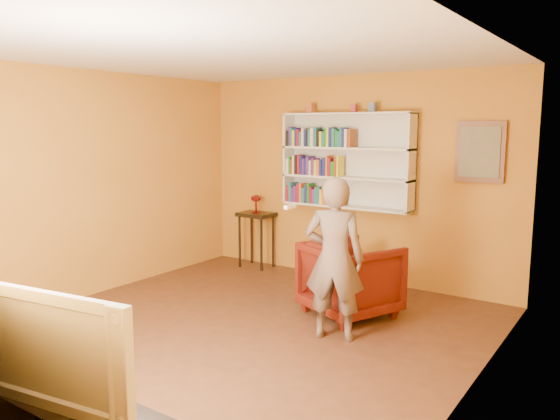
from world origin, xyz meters
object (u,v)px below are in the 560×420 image
(console_table, at_px, (256,222))
(ruby_lustre, at_px, (256,200))
(bookshelf, at_px, (348,161))
(person, at_px, (334,259))
(armchair, at_px, (351,279))
(television, at_px, (64,344))

(console_table, xyz_separation_m, ruby_lustre, (0.00, -0.00, 0.32))
(bookshelf, bearing_deg, person, -65.76)
(bookshelf, bearing_deg, ruby_lustre, -173.46)
(bookshelf, height_order, armchair, bookshelf)
(armchair, bearing_deg, bookshelf, -36.67)
(bookshelf, height_order, ruby_lustre, bookshelf)
(person, distance_m, television, 2.76)
(armchair, relative_size, person, 0.56)
(armchair, height_order, person, person)
(person, bearing_deg, television, 66.98)
(armchair, bearing_deg, person, 127.82)
(ruby_lustre, bearing_deg, bookshelf, 6.54)
(console_table, bearing_deg, ruby_lustre, -71.57)
(television, bearing_deg, console_table, 105.78)
(armchair, bearing_deg, console_table, -3.17)
(ruby_lustre, height_order, person, person)
(console_table, height_order, television, television)
(television, bearing_deg, bookshelf, 89.31)
(television, bearing_deg, armchair, 80.65)
(console_table, relative_size, person, 0.51)
(bookshelf, bearing_deg, television, -82.18)
(armchair, bearing_deg, television, 113.09)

